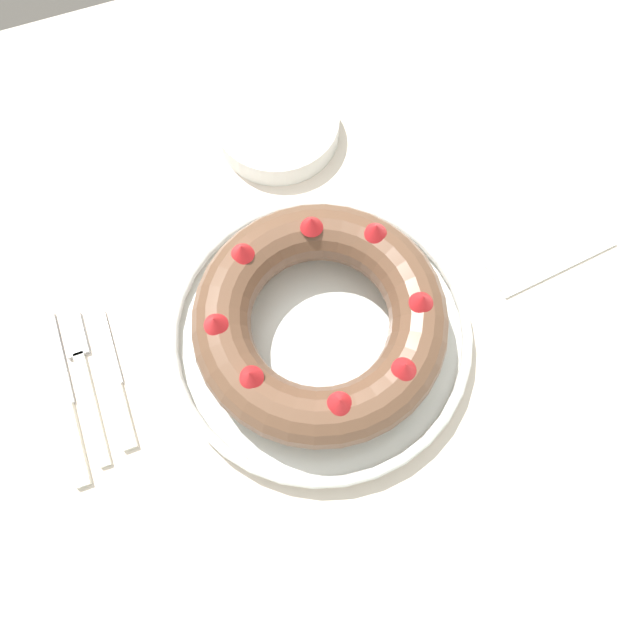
{
  "coord_description": "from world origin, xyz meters",
  "views": [
    {
      "loc": [
        -0.08,
        -0.22,
        1.41
      ],
      "look_at": [
        -0.01,
        -0.01,
        0.8
      ],
      "focal_mm": 35.0,
      "sensor_mm": 36.0,
      "label": 1
    }
  ],
  "objects": [
    {
      "name": "ground_plane",
      "position": [
        0.0,
        0.0,
        0.0
      ],
      "size": [
        8.0,
        8.0,
        0.0
      ],
      "primitive_type": "plane",
      "color": "#4C4742"
    },
    {
      "name": "dining_table",
      "position": [
        0.0,
        0.0,
        0.66
      ],
      "size": [
        1.59,
        1.13,
        0.74
      ],
      "color": "beige",
      "rests_on": "ground_plane"
    },
    {
      "name": "serving_dish",
      "position": [
        -0.01,
        -0.01,
        0.75
      ],
      "size": [
        0.34,
        0.34,
        0.03
      ],
      "color": "white",
      "rests_on": "dining_table"
    },
    {
      "name": "bundt_cake",
      "position": [
        -0.01,
        -0.01,
        0.8
      ],
      "size": [
        0.27,
        0.27,
        0.08
      ],
      "color": "brown",
      "rests_on": "serving_dish"
    },
    {
      "name": "fork",
      "position": [
        -0.27,
        0.04,
        0.74
      ],
      "size": [
        0.02,
        0.18,
        0.01
      ],
      "rotation": [
        0.0,
        0.0,
        0.06
      ],
      "color": "white",
      "rests_on": "dining_table"
    },
    {
      "name": "serving_knife",
      "position": [
        -0.29,
        0.01,
        0.74
      ],
      "size": [
        0.02,
        0.2,
        0.01
      ],
      "rotation": [
        0.0,
        0.0,
        0.02
      ],
      "color": "white",
      "rests_on": "dining_table"
    },
    {
      "name": "cake_knife",
      "position": [
        -0.24,
        0.01,
        0.74
      ],
      "size": [
        0.02,
        0.16,
        0.01
      ],
      "rotation": [
        0.0,
        0.0,
        0.1
      ],
      "color": "white",
      "rests_on": "dining_table"
    },
    {
      "name": "side_bowl",
      "position": [
        0.04,
        0.27,
        0.75
      ],
      "size": [
        0.16,
        0.16,
        0.03
      ],
      "primitive_type": "cylinder",
      "color": "white",
      "rests_on": "dining_table"
    },
    {
      "name": "napkin",
      "position": [
        0.28,
        0.03,
        0.74
      ],
      "size": [
        0.17,
        0.13,
        0.0
      ],
      "primitive_type": "cube",
      "rotation": [
        0.0,
        0.0,
        0.11
      ],
      "color": "white",
      "rests_on": "dining_table"
    }
  ]
}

